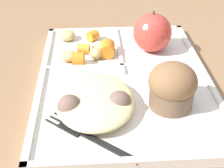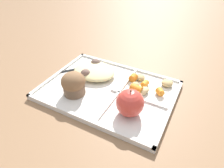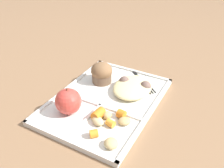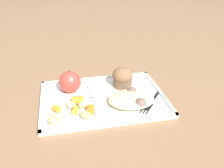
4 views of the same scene
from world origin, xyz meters
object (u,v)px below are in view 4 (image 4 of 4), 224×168
Objects in this scene: green_apple at (70,82)px; bran_muffin at (123,77)px; lunch_tray at (103,99)px; plastic_fork at (151,103)px.

bran_muffin is (0.18, 0.00, -0.00)m from green_apple.
lunch_tray is 3.14× the size of plastic_fork.
green_apple reaches higher than plastic_fork.
green_apple is 0.63× the size of plastic_fork.
lunch_tray is at bearing 155.19° from plastic_fork.
green_apple reaches higher than lunch_tray.
bran_muffin is 0.14m from plastic_fork.
bran_muffin is at bearing 114.78° from plastic_fork.
green_apple is 1.12× the size of bran_muffin.
lunch_tray is at bearing -32.58° from green_apple.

